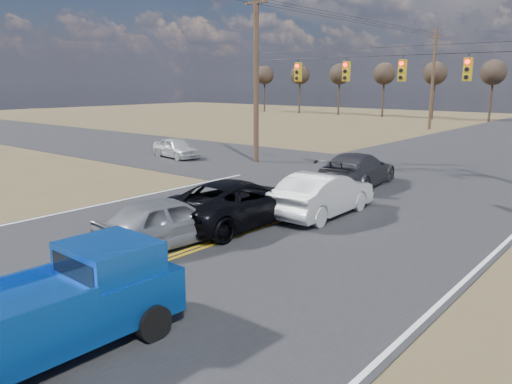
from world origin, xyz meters
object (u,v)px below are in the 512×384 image
Objects in this scene: silver_suv at (168,221)px; black_suv at (239,202)px; pickup_truck at (56,308)px; cross_car_west at (176,148)px; white_car_queue at (323,194)px; dgrey_car_queue at (357,169)px.

black_suv is (0.12, 3.05, 0.03)m from silver_suv.
cross_car_west is at bearing 135.36° from pickup_truck.
silver_suv is 6.10m from white_car_queue.
dgrey_car_queue reaches higher than silver_suv.
pickup_truck is at bearing 94.01° from dgrey_car_queue.
pickup_truck is at bearing 127.43° from silver_suv.
dgrey_car_queue is (-1.60, 5.50, -0.01)m from white_car_queue.
black_suv is 1.48× the size of cross_car_west.
dgrey_car_queue is at bearing -83.19° from cross_car_west.
pickup_truck is at bearing -127.28° from cross_car_west.
cross_car_west is at bearing -8.86° from dgrey_car_queue.
silver_suv is at bearing 123.13° from pickup_truck.
cross_car_west is at bearing -23.26° from white_car_queue.
white_car_queue is (1.72, 5.86, 0.04)m from silver_suv.
cross_car_west is (-13.25, 0.54, -0.14)m from dgrey_car_queue.
white_car_queue is 16.03m from cross_car_west.
black_suv reaches higher than cross_car_west.
black_suv is at bearing 83.47° from dgrey_car_queue.
silver_suv is 3.06m from black_suv.
pickup_truck is 1.31× the size of cross_car_west.
pickup_truck reaches higher than black_suv.
pickup_truck is 0.88× the size of black_suv.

